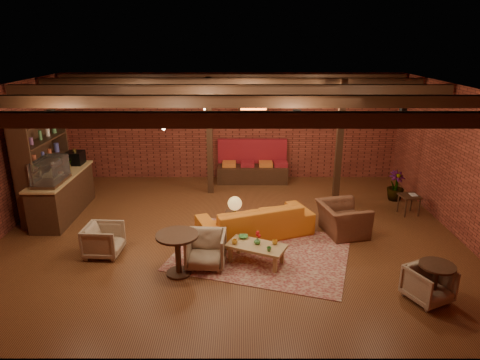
{
  "coord_description": "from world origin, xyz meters",
  "views": [
    {
      "loc": [
        0.23,
        -8.77,
        4.19
      ],
      "look_at": [
        0.23,
        0.2,
        1.18
      ],
      "focal_mm": 32.0,
      "sensor_mm": 36.0,
      "label": 1
    }
  ],
  "objects_px": {
    "armchair_far": "(429,283)",
    "side_table_book": "(410,197)",
    "coffee_table": "(256,247)",
    "side_table_lamp": "(235,207)",
    "sofa": "(255,220)",
    "armchair_a": "(104,239)",
    "armchair_right": "(343,214)",
    "plant_tall": "(399,157)",
    "round_table_right": "(436,277)",
    "round_table_left": "(178,247)",
    "armchair_b": "(206,248)"
  },
  "relations": [
    {
      "from": "armchair_far",
      "to": "side_table_book",
      "type": "bearing_deg",
      "value": 48.53
    },
    {
      "from": "coffee_table",
      "to": "side_table_lamp",
      "type": "height_order",
      "value": "side_table_lamp"
    },
    {
      "from": "sofa",
      "to": "side_table_book",
      "type": "height_order",
      "value": "sofa"
    },
    {
      "from": "side_table_book",
      "to": "coffee_table",
      "type": "bearing_deg",
      "value": -148.12
    },
    {
      "from": "side_table_lamp",
      "to": "armchair_far",
      "type": "distance_m",
      "value": 4.02
    },
    {
      "from": "sofa",
      "to": "armchair_a",
      "type": "distance_m",
      "value": 3.19
    },
    {
      "from": "armchair_right",
      "to": "plant_tall",
      "type": "distance_m",
      "value": 2.91
    },
    {
      "from": "side_table_lamp",
      "to": "round_table_right",
      "type": "xyz_separation_m",
      "value": [
        3.32,
        -2.37,
        -0.28
      ]
    },
    {
      "from": "side_table_lamp",
      "to": "round_table_right",
      "type": "relative_size",
      "value": 1.41
    },
    {
      "from": "sofa",
      "to": "armchair_far",
      "type": "xyz_separation_m",
      "value": [
        2.8,
        -2.46,
        -0.03
      ]
    },
    {
      "from": "armchair_far",
      "to": "sofa",
      "type": "bearing_deg",
      "value": 113.12
    },
    {
      "from": "coffee_table",
      "to": "round_table_right",
      "type": "relative_size",
      "value": 1.84
    },
    {
      "from": "sofa",
      "to": "plant_tall",
      "type": "relative_size",
      "value": 1.04
    },
    {
      "from": "coffee_table",
      "to": "armchair_far",
      "type": "distance_m",
      "value": 3.09
    },
    {
      "from": "armchair_a",
      "to": "plant_tall",
      "type": "bearing_deg",
      "value": -62.72
    },
    {
      "from": "side_table_book",
      "to": "round_table_right",
      "type": "distance_m",
      "value": 3.81
    },
    {
      "from": "side_table_lamp",
      "to": "armchair_a",
      "type": "relative_size",
      "value": 1.35
    },
    {
      "from": "round_table_left",
      "to": "armchair_far",
      "type": "height_order",
      "value": "round_table_left"
    },
    {
      "from": "side_table_lamp",
      "to": "side_table_book",
      "type": "distance_m",
      "value": 4.49
    },
    {
      "from": "round_table_left",
      "to": "armchair_a",
      "type": "bearing_deg",
      "value": 155.05
    },
    {
      "from": "armchair_a",
      "to": "side_table_book",
      "type": "height_order",
      "value": "armchair_a"
    },
    {
      "from": "armchair_a",
      "to": "armchair_b",
      "type": "bearing_deg",
      "value": -98.47
    },
    {
      "from": "side_table_lamp",
      "to": "armchair_far",
      "type": "relative_size",
      "value": 1.44
    },
    {
      "from": "armchair_far",
      "to": "round_table_left",
      "type": "bearing_deg",
      "value": 143.45
    },
    {
      "from": "armchair_b",
      "to": "coffee_table",
      "type": "bearing_deg",
      "value": 10.6
    },
    {
      "from": "round_table_left",
      "to": "plant_tall",
      "type": "height_order",
      "value": "plant_tall"
    },
    {
      "from": "side_table_lamp",
      "to": "armchair_right",
      "type": "bearing_deg",
      "value": 4.98
    },
    {
      "from": "armchair_right",
      "to": "round_table_right",
      "type": "bearing_deg",
      "value": -172.77
    },
    {
      "from": "coffee_table",
      "to": "plant_tall",
      "type": "relative_size",
      "value": 0.52
    },
    {
      "from": "side_table_book",
      "to": "armchair_far",
      "type": "bearing_deg",
      "value": -105.91
    },
    {
      "from": "armchair_b",
      "to": "armchair_far",
      "type": "xyz_separation_m",
      "value": [
        3.78,
        -1.14,
        -0.04
      ]
    },
    {
      "from": "round_table_left",
      "to": "armchair_b",
      "type": "height_order",
      "value": "round_table_left"
    },
    {
      "from": "armchair_b",
      "to": "plant_tall",
      "type": "relative_size",
      "value": 0.31
    },
    {
      "from": "armchair_a",
      "to": "armchair_right",
      "type": "xyz_separation_m",
      "value": [
        5.01,
        0.99,
        0.11
      ]
    },
    {
      "from": "sofa",
      "to": "round_table_right",
      "type": "xyz_separation_m",
      "value": [
        2.88,
        -2.48,
        0.09
      ]
    },
    {
      "from": "armchair_b",
      "to": "plant_tall",
      "type": "bearing_deg",
      "value": 39.33
    },
    {
      "from": "side_table_lamp",
      "to": "armchair_far",
      "type": "bearing_deg",
      "value": -35.98
    },
    {
      "from": "side_table_lamp",
      "to": "plant_tall",
      "type": "relative_size",
      "value": 0.4
    },
    {
      "from": "armchair_far",
      "to": "side_table_lamp",
      "type": "bearing_deg",
      "value": 118.46
    },
    {
      "from": "sofa",
      "to": "armchair_b",
      "type": "xyz_separation_m",
      "value": [
        -0.98,
        -1.32,
        0.01
      ]
    },
    {
      "from": "armchair_right",
      "to": "side_table_book",
      "type": "height_order",
      "value": "armchair_right"
    },
    {
      "from": "coffee_table",
      "to": "armchair_b",
      "type": "distance_m",
      "value": 0.96
    },
    {
      "from": "round_table_right",
      "to": "armchair_b",
      "type": "bearing_deg",
      "value": 163.31
    },
    {
      "from": "round_table_right",
      "to": "plant_tall",
      "type": "height_order",
      "value": "plant_tall"
    },
    {
      "from": "coffee_table",
      "to": "side_table_lamp",
      "type": "distance_m",
      "value": 1.23
    },
    {
      "from": "coffee_table",
      "to": "side_table_book",
      "type": "relative_size",
      "value": 2.39
    },
    {
      "from": "round_table_left",
      "to": "round_table_right",
      "type": "distance_m",
      "value": 4.43
    },
    {
      "from": "round_table_left",
      "to": "plant_tall",
      "type": "xyz_separation_m",
      "value": [
        5.31,
        3.82,
        0.65
      ]
    },
    {
      "from": "armchair_b",
      "to": "armchair_far",
      "type": "bearing_deg",
      "value": -13.46
    },
    {
      "from": "sofa",
      "to": "round_table_right",
      "type": "height_order",
      "value": "sofa"
    }
  ]
}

